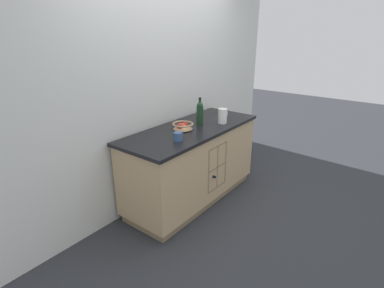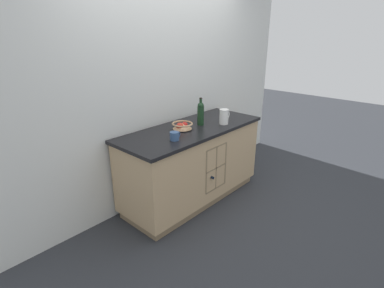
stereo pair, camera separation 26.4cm
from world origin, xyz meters
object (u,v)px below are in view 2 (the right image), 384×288
object	(u,v)px
fruit_bowl	(182,125)
white_pitcher	(224,116)
ceramic_mug	(175,136)
standing_wine_bottle	(200,113)

from	to	relation	value
fruit_bowl	white_pitcher	xyz separation A→B (m)	(0.47, -0.21, 0.04)
ceramic_mug	standing_wine_bottle	xyz separation A→B (m)	(0.56, 0.15, 0.10)
standing_wine_bottle	fruit_bowl	bearing A→B (deg)	174.01
fruit_bowl	standing_wine_bottle	distance (m)	0.28
fruit_bowl	standing_wine_bottle	size ratio (longest dim) A/B	0.73
fruit_bowl	standing_wine_bottle	world-z (taller)	standing_wine_bottle
white_pitcher	ceramic_mug	bearing A→B (deg)	177.81
fruit_bowl	standing_wine_bottle	xyz separation A→B (m)	(0.26, -0.03, 0.09)
fruit_bowl	ceramic_mug	distance (m)	0.34
white_pitcher	standing_wine_bottle	xyz separation A→B (m)	(-0.21, 0.18, 0.05)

